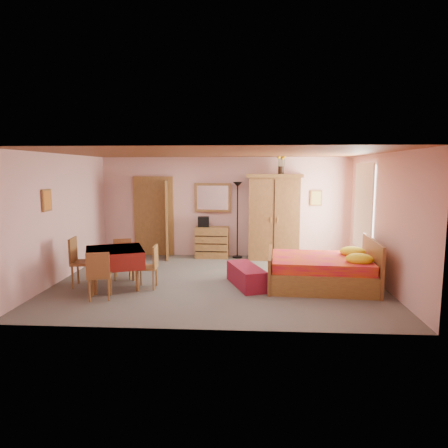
# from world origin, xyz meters

# --- Properties ---
(floor) EXTENTS (6.50, 6.50, 0.00)m
(floor) POSITION_xyz_m (0.00, 0.00, 0.00)
(floor) COLOR slate
(floor) RESTS_ON ground
(ceiling) EXTENTS (6.50, 6.50, 0.00)m
(ceiling) POSITION_xyz_m (0.00, 0.00, 2.60)
(ceiling) COLOR brown
(ceiling) RESTS_ON wall_back
(wall_back) EXTENTS (6.50, 0.10, 2.60)m
(wall_back) POSITION_xyz_m (0.00, 2.50, 1.30)
(wall_back) COLOR beige
(wall_back) RESTS_ON floor
(wall_front) EXTENTS (6.50, 0.10, 2.60)m
(wall_front) POSITION_xyz_m (0.00, -2.50, 1.30)
(wall_front) COLOR beige
(wall_front) RESTS_ON floor
(wall_left) EXTENTS (0.10, 5.00, 2.60)m
(wall_left) POSITION_xyz_m (-3.25, 0.00, 1.30)
(wall_left) COLOR beige
(wall_left) RESTS_ON floor
(wall_right) EXTENTS (0.10, 5.00, 2.60)m
(wall_right) POSITION_xyz_m (3.25, 0.00, 1.30)
(wall_right) COLOR beige
(wall_right) RESTS_ON floor
(doorway) EXTENTS (1.06, 0.12, 2.15)m
(doorway) POSITION_xyz_m (-1.90, 2.47, 1.02)
(doorway) COLOR #9E6B35
(doorway) RESTS_ON floor
(window) EXTENTS (0.08, 1.40, 1.95)m
(window) POSITION_xyz_m (3.21, 1.20, 1.45)
(window) COLOR white
(window) RESTS_ON wall_right
(picture_left) EXTENTS (0.04, 0.32, 0.42)m
(picture_left) POSITION_xyz_m (-3.22, -0.60, 1.70)
(picture_left) COLOR orange
(picture_left) RESTS_ON wall_left
(picture_back) EXTENTS (0.30, 0.04, 0.40)m
(picture_back) POSITION_xyz_m (2.35, 2.47, 1.55)
(picture_back) COLOR #D8BF59
(picture_back) RESTS_ON wall_back
(chest_of_drawers) EXTENTS (0.86, 0.45, 0.81)m
(chest_of_drawers) POSITION_xyz_m (-0.33, 2.24, 0.40)
(chest_of_drawers) COLOR olive
(chest_of_drawers) RESTS_ON floor
(wall_mirror) EXTENTS (0.96, 0.10, 0.75)m
(wall_mirror) POSITION_xyz_m (-0.33, 2.45, 1.55)
(wall_mirror) COLOR white
(wall_mirror) RESTS_ON wall_back
(stereo) EXTENTS (0.30, 0.23, 0.27)m
(stereo) POSITION_xyz_m (-0.55, 2.25, 0.94)
(stereo) COLOR black
(stereo) RESTS_ON chest_of_drawers
(floor_lamp) EXTENTS (0.29, 0.29, 1.97)m
(floor_lamp) POSITION_xyz_m (0.33, 2.27, 0.98)
(floor_lamp) COLOR black
(floor_lamp) RESTS_ON floor
(wardrobe) EXTENTS (1.43, 0.80, 2.17)m
(wardrobe) POSITION_xyz_m (1.26, 2.17, 1.08)
(wardrobe) COLOR olive
(wardrobe) RESTS_ON floor
(sunflower_vase) EXTENTS (0.22, 0.22, 0.52)m
(sunflower_vase) POSITION_xyz_m (1.41, 2.19, 2.43)
(sunflower_vase) COLOR gold
(sunflower_vase) RESTS_ON wardrobe
(bed) EXTENTS (2.16, 1.76, 0.95)m
(bed) POSITION_xyz_m (2.02, -0.20, 0.48)
(bed) COLOR #C3133D
(bed) RESTS_ON floor
(bench) EXTENTS (0.82, 1.28, 0.40)m
(bench) POSITION_xyz_m (0.57, -0.29, 0.20)
(bench) COLOR maroon
(bench) RESTS_ON floor
(dining_table) EXTENTS (1.36, 1.36, 0.77)m
(dining_table) POSITION_xyz_m (-1.96, -0.54, 0.38)
(dining_table) COLOR maroon
(dining_table) RESTS_ON floor
(chair_south) EXTENTS (0.47, 0.47, 0.87)m
(chair_south) POSITION_xyz_m (-2.01, -1.23, 0.43)
(chair_south) COLOR olive
(chair_south) RESTS_ON floor
(chair_north) EXTENTS (0.45, 0.45, 0.82)m
(chair_north) POSITION_xyz_m (-2.03, 0.12, 0.41)
(chair_north) COLOR #AB7D3A
(chair_north) RESTS_ON floor
(chair_west) EXTENTS (0.49, 0.49, 0.97)m
(chair_west) POSITION_xyz_m (-2.60, -0.48, 0.48)
(chair_west) COLOR #9A6434
(chair_west) RESTS_ON floor
(chair_east) EXTENTS (0.39, 0.39, 0.83)m
(chair_east) POSITION_xyz_m (-1.34, -0.54, 0.42)
(chair_east) COLOR #A67338
(chair_east) RESTS_ON floor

